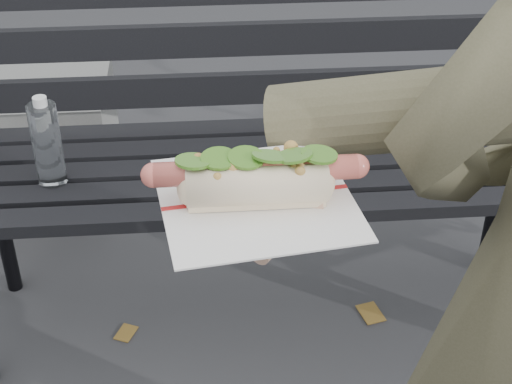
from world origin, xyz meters
TOP-DOWN VIEW (x-y plane):
  - park_bench at (0.09, 1.03)m, footprint 1.50×0.44m
  - held_hotdog at (0.23, 0.11)m, footprint 0.64×0.30m

SIDE VIEW (x-z plane):
  - park_bench at x=0.09m, z-range 0.08..0.96m
  - held_hotdog at x=0.23m, z-range 0.94..1.13m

